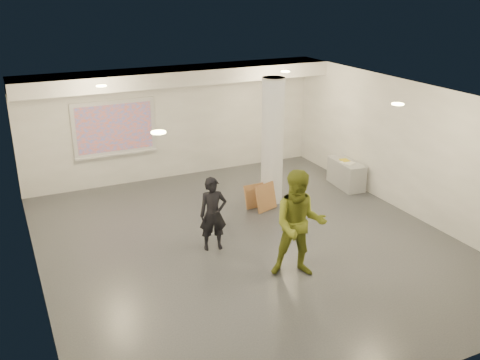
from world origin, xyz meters
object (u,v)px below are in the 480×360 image
column (272,142)px  projection_screen (115,128)px  man (299,224)px  credenza (346,174)px  woman (213,214)px

column → projection_screen: column is taller
projection_screen → man: projection_screen is taller
credenza → woman: (-4.44, -1.71, 0.41)m
column → woman: (-2.22, -1.68, -0.75)m
column → projection_screen: (-3.10, 2.65, 0.03)m
credenza → man: 4.80m
projection_screen → man: bearing=-72.3°
column → woman: 2.88m
column → woman: size_ratio=2.01×
woman → man: size_ratio=0.75×
column → credenza: (2.22, 0.03, -1.16)m
projection_screen → woman: bearing=-78.5°
woman → man: man is taller
credenza → man: size_ratio=0.58×
column → credenza: size_ratio=2.58×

